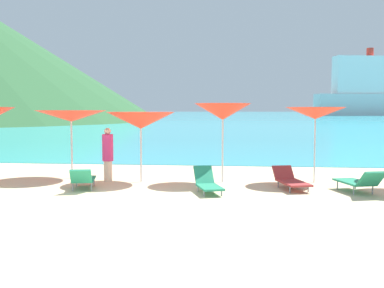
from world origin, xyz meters
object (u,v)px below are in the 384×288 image
umbrella_3 (141,120)px  beachgoer_0 (108,153)px  umbrella_4 (223,112)px  umbrella_5 (315,113)px  lounge_chair_1 (291,180)px  umbrella_2 (71,116)px  lounge_chair_0 (208,183)px  lounge_chair_4 (83,179)px  lounge_chair_5 (359,181)px

umbrella_3 → beachgoer_0: umbrella_3 is taller
umbrella_3 → umbrella_4: 2.50m
umbrella_3 → beachgoer_0: (-1.05, 0.02, -1.01)m
umbrella_3 → umbrella_5: 5.27m
umbrella_3 → lounge_chair_1: size_ratio=1.26×
umbrella_2 → umbrella_4: bearing=-3.0°
umbrella_5 → lounge_chair_1: bearing=-124.1°
lounge_chair_1 → lounge_chair_0: bearing=-175.3°
lounge_chair_4 → lounge_chair_5: lounge_chair_5 is taller
umbrella_2 → umbrella_3: size_ratio=1.06×
umbrella_3 → lounge_chair_1: umbrella_3 is taller
umbrella_2 → lounge_chair_1: (6.80, -1.25, -1.76)m
umbrella_3 → umbrella_4: size_ratio=0.89×
lounge_chair_1 → lounge_chair_4: 5.78m
umbrella_3 → lounge_chair_0: size_ratio=1.43×
umbrella_5 → beachgoer_0: umbrella_5 is taller
umbrella_3 → lounge_chair_5: umbrella_3 is taller
lounge_chair_0 → beachgoer_0: size_ratio=0.91×
umbrella_2 → lounge_chair_1: 7.14m
lounge_chair_4 → lounge_chair_0: bearing=165.2°
umbrella_4 → umbrella_5: (2.77, 0.22, -0.04)m
umbrella_2 → umbrella_3: (2.38, -0.50, -0.12)m
lounge_chair_1 → umbrella_2: bearing=153.6°
umbrella_3 → umbrella_5: size_ratio=0.94×
lounge_chair_0 → lounge_chair_5: size_ratio=0.84×
umbrella_5 → umbrella_4: bearing=-175.5°
lounge_chair_0 → lounge_chair_5: lounge_chair_5 is taller
umbrella_3 → lounge_chair_1: bearing=-9.6°
umbrella_2 → beachgoer_0: bearing=-19.6°
lounge_chair_1 → beachgoer_0: size_ratio=1.03×
lounge_chair_1 → beachgoer_0: bearing=155.9°
umbrella_4 → lounge_chair_0: (-0.31, -1.85, -1.89)m
umbrella_3 → umbrella_2: bearing=168.2°
umbrella_2 → umbrella_4: (4.85, -0.25, 0.14)m
umbrella_2 → lounge_chair_0: (4.54, -2.10, -1.74)m
lounge_chair_4 → umbrella_5: bearing=-176.5°
lounge_chair_5 → beachgoer_0: size_ratio=1.08×
umbrella_2 → lounge_chair_4: (1.08, -2.01, -1.70)m
umbrella_4 → lounge_chair_1: bearing=-27.1°
umbrella_2 → beachgoer_0: umbrella_2 is taller
umbrella_4 → lounge_chair_0: umbrella_4 is taller
umbrella_4 → umbrella_5: umbrella_4 is taller
umbrella_5 → lounge_chair_5: 2.65m
umbrella_3 → lounge_chair_4: 2.54m
umbrella_5 → lounge_chair_0: size_ratio=1.53×
umbrella_4 → umbrella_5: size_ratio=1.05×
umbrella_4 → beachgoer_0: 3.76m
umbrella_2 → lounge_chair_4: bearing=-61.8°
umbrella_4 → umbrella_2: bearing=177.0°
umbrella_4 → lounge_chair_1: 2.90m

